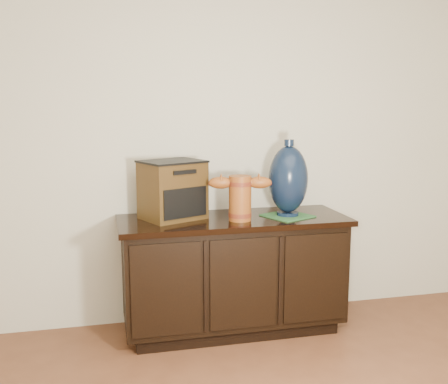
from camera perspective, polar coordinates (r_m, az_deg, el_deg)
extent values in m
plane|color=beige|center=(3.53, -0.06, 6.80)|extent=(4.50, 0.00, 4.50)
cube|color=black|center=(3.57, 0.96, -14.07)|extent=(1.29, 0.45, 0.08)
cube|color=black|center=(3.44, 0.98, -8.57)|extent=(1.40, 0.50, 0.64)
cube|color=black|center=(3.35, 1.00, -3.08)|extent=(1.46, 0.56, 0.03)
cube|color=black|center=(3.12, -6.31, -10.57)|extent=(0.41, 0.01, 0.56)
cube|color=black|center=(3.21, 2.12, -9.97)|extent=(0.41, 0.01, 0.56)
cube|color=black|center=(3.35, 9.93, -9.21)|extent=(0.41, 0.01, 0.56)
cylinder|color=#954D1B|center=(3.24, 1.76, -0.69)|extent=(0.16, 0.16, 0.28)
cylinder|color=#41130C|center=(3.26, 1.75, -2.46)|extent=(0.17, 0.17, 0.03)
cylinder|color=#41130C|center=(3.22, 1.77, 0.94)|extent=(0.17, 0.17, 0.03)
ellipsoid|color=#954D1B|center=(3.22, -0.39, 1.01)|extent=(0.16, 0.10, 0.07)
ellipsoid|color=#954D1B|center=(3.23, 3.91, 1.04)|extent=(0.16, 0.10, 0.07)
cube|color=#3D280F|center=(3.30, -5.63, 0.15)|extent=(0.44, 0.41, 0.36)
cube|color=black|center=(3.19, -4.22, -1.19)|extent=(0.28, 0.13, 0.18)
cube|color=black|center=(3.28, -5.68, 3.33)|extent=(0.46, 0.42, 0.01)
cube|color=#28592C|center=(3.40, 6.93, -2.58)|extent=(0.35, 0.35, 0.01)
cylinder|color=black|center=(3.40, 6.94, -2.34)|extent=(0.14, 0.14, 0.02)
ellipsoid|color=black|center=(3.36, 7.01, 1.38)|extent=(0.33, 0.33, 0.43)
cylinder|color=black|center=(3.34, 7.10, 5.35)|extent=(0.06, 0.06, 0.04)
cylinder|color=#4F180D|center=(3.38, -2.97, -1.30)|extent=(0.06, 0.06, 0.16)
cylinder|color=silver|center=(3.36, -2.99, 0.25)|extent=(0.06, 0.06, 0.03)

